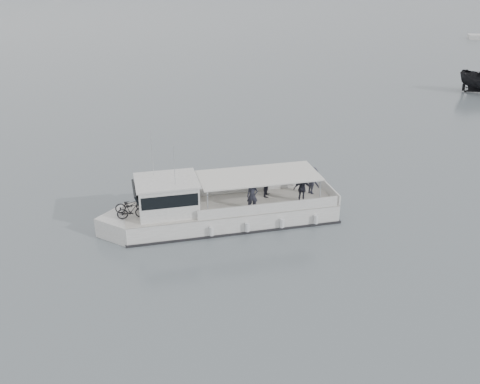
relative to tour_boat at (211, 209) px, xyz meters
name	(u,v)px	position (x,y,z in m)	size (l,w,h in m)	color
ground	(257,207)	(3.04, 0.71, -0.85)	(1400.00, 1400.00, 0.00)	#566065
tour_boat	(211,209)	(0.00, 0.00, 0.00)	(12.32, 5.36, 5.15)	white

